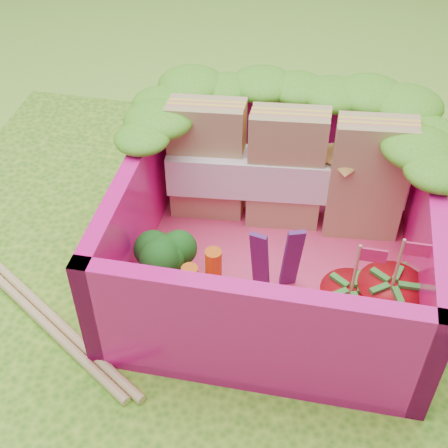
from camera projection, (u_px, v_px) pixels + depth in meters
name	position (u px, v px, depth m)	size (l,w,h in m)	color
ground	(176.00, 262.00, 2.94)	(14.00, 14.00, 0.00)	#8CDA3D
placemat	(176.00, 260.00, 2.93)	(2.60, 2.60, 0.03)	#4B9020
bento_floor	(273.00, 267.00, 2.84)	(1.30, 1.30, 0.05)	#E83B70
bento_box	(276.00, 227.00, 2.68)	(1.30, 1.30, 0.55)	#F2148E
lettuce_ruffle	(294.00, 105.00, 2.78)	(1.43, 0.76, 0.11)	#3D961B
sandwich_stack	(287.00, 171.00, 2.85)	(1.10, 0.27, 0.61)	tan
broccoli	(163.00, 263.00, 2.58)	(0.34, 0.34, 0.25)	#74AA52
carrot_sticks	(203.00, 282.00, 2.56)	(0.15, 0.15, 0.28)	orange
purple_wedges	(276.00, 260.00, 2.58)	(0.20, 0.08, 0.38)	#441855
strawberry_left	(347.00, 310.00, 2.46)	(0.24, 0.24, 0.48)	red
strawberry_right	(387.00, 307.00, 2.46)	(0.27, 0.27, 0.51)	red
snap_peas	(361.00, 311.00, 2.59)	(0.61, 0.58, 0.05)	green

